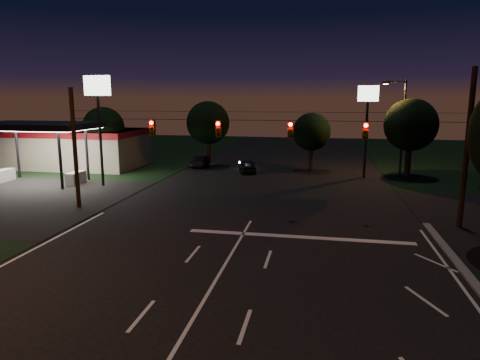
# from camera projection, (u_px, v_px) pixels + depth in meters

# --- Properties ---
(ground) EXTENTS (140.00, 140.00, 0.00)m
(ground) POSITION_uv_depth(u_px,v_px,m) (171.00, 356.00, 12.36)
(ground) COLOR black
(ground) RESTS_ON ground
(stop_bar) EXTENTS (12.00, 0.50, 0.01)m
(stop_bar) POSITION_uv_depth(u_px,v_px,m) (298.00, 237.00, 22.89)
(stop_bar) COLOR silver
(stop_bar) RESTS_ON ground
(utility_pole_right) EXTENTS (0.30, 0.30, 9.00)m
(utility_pole_right) POSITION_uv_depth(u_px,v_px,m) (459.00, 227.00, 24.60)
(utility_pole_right) COLOR black
(utility_pole_right) RESTS_ON ground
(utility_pole_left) EXTENTS (0.28, 0.28, 8.00)m
(utility_pole_left) POSITION_uv_depth(u_px,v_px,m) (79.00, 207.00, 29.05)
(utility_pole_left) COLOR black
(utility_pole_left) RESTS_ON ground
(signal_span) EXTENTS (24.00, 0.40, 1.56)m
(signal_span) POSITION_uv_depth(u_px,v_px,m) (254.00, 129.00, 25.74)
(signal_span) COLOR black
(signal_span) RESTS_ON ground
(gas_station) EXTENTS (14.20, 16.10, 5.25)m
(gas_station) POSITION_uv_depth(u_px,v_px,m) (73.00, 145.00, 45.26)
(gas_station) COLOR gray
(gas_station) RESTS_ON ground
(pole_sign_left_near) EXTENTS (2.20, 0.30, 9.10)m
(pole_sign_left_near) POSITION_uv_depth(u_px,v_px,m) (98.00, 102.00, 34.84)
(pole_sign_left_near) COLOR black
(pole_sign_left_near) RESTS_ON ground
(pole_sign_right) EXTENTS (1.80, 0.30, 8.40)m
(pole_sign_right) POSITION_uv_depth(u_px,v_px,m) (367.00, 110.00, 38.62)
(pole_sign_right) COLOR black
(pole_sign_right) RESTS_ON ground
(street_light_right_far) EXTENTS (2.20, 0.35, 9.00)m
(street_light_right_far) POSITION_uv_depth(u_px,v_px,m) (400.00, 120.00, 40.14)
(street_light_right_far) COLOR black
(street_light_right_far) RESTS_ON ground
(tree_far_a) EXTENTS (4.20, 4.20, 6.42)m
(tree_far_a) POSITION_uv_depth(u_px,v_px,m) (104.00, 128.00, 43.92)
(tree_far_a) COLOR black
(tree_far_a) RESTS_ON ground
(tree_far_b) EXTENTS (4.60, 4.60, 6.98)m
(tree_far_b) POSITION_uv_depth(u_px,v_px,m) (209.00, 123.00, 45.87)
(tree_far_b) COLOR black
(tree_far_b) RESTS_ON ground
(tree_far_c) EXTENTS (3.80, 3.80, 5.86)m
(tree_far_c) POSITION_uv_depth(u_px,v_px,m) (312.00, 132.00, 42.98)
(tree_far_c) COLOR black
(tree_far_c) RESTS_ON ground
(tree_far_d) EXTENTS (4.80, 4.80, 7.30)m
(tree_far_d) POSITION_uv_depth(u_px,v_px,m) (411.00, 125.00, 39.24)
(tree_far_d) COLOR black
(tree_far_d) RESTS_ON ground
(car_oncoming_a) EXTENTS (2.50, 4.02, 1.28)m
(car_oncoming_a) POSITION_uv_depth(u_px,v_px,m) (247.00, 166.00, 42.62)
(car_oncoming_a) COLOR black
(car_oncoming_a) RESTS_ON ground
(car_oncoming_b) EXTENTS (1.55, 3.85, 1.24)m
(car_oncoming_b) POSITION_uv_depth(u_px,v_px,m) (200.00, 161.00, 46.09)
(car_oncoming_b) COLOR black
(car_oncoming_b) RESTS_ON ground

